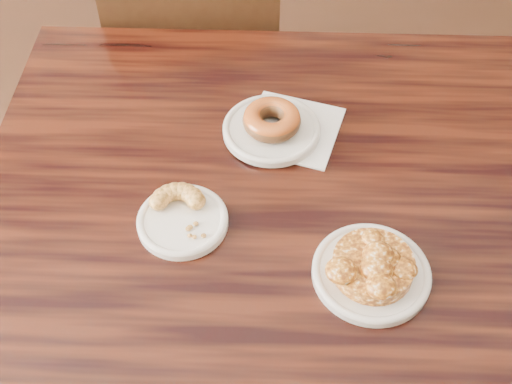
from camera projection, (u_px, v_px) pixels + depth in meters
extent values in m
plane|color=black|center=(348.00, 358.00, 1.66)|extent=(5.00, 5.00, 0.00)
cube|color=black|center=(270.00, 334.00, 1.29)|extent=(1.19, 1.19, 0.75)
cube|color=white|center=(292.00, 129.00, 1.13)|extent=(0.21, 0.21, 0.00)
cylinder|color=silver|center=(271.00, 130.00, 1.12)|extent=(0.17, 0.17, 0.01)
cylinder|color=white|center=(183.00, 221.00, 1.00)|extent=(0.14, 0.14, 0.01)
cylinder|color=silver|center=(371.00, 273.00, 0.94)|extent=(0.17, 0.17, 0.01)
torus|color=#873A13|center=(272.00, 120.00, 1.10)|extent=(0.10, 0.10, 0.04)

